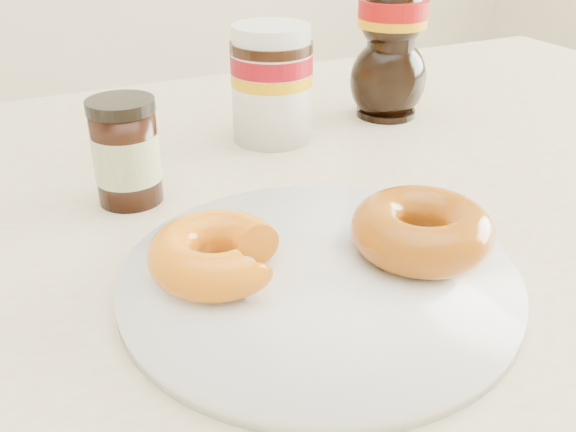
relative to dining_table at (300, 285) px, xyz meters
name	(u,v)px	position (x,y,z in m)	size (l,w,h in m)	color
dining_table	(300,285)	(0.00, 0.00, 0.00)	(1.40, 0.90, 0.75)	beige
plate	(319,278)	(-0.05, -0.12, 0.09)	(0.29, 0.29, 0.01)	white
donut_bitten	(216,254)	(-0.11, -0.09, 0.11)	(0.10, 0.10, 0.03)	orange
donut_whole	(422,230)	(0.03, -0.13, 0.12)	(0.11, 0.11, 0.04)	#9B580A
nutella_jar	(272,79)	(0.05, 0.17, 0.15)	(0.09, 0.09, 0.13)	white
syrup_bottle	(391,39)	(0.21, 0.18, 0.18)	(0.10, 0.08, 0.19)	black
dark_jar	(126,153)	(-0.13, 0.09, 0.13)	(0.06, 0.06, 0.10)	black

